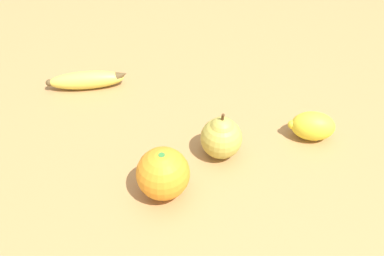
% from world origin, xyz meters
% --- Properties ---
extents(ground_plane, '(3.00, 3.00, 0.00)m').
position_xyz_m(ground_plane, '(0.00, 0.00, 0.00)').
color(ground_plane, '#A87A47').
extents(banana, '(0.17, 0.08, 0.04)m').
position_xyz_m(banana, '(-0.17, 0.15, 0.02)').
color(banana, '#DBCC4C').
rests_on(banana, ground_plane).
extents(orange, '(0.09, 0.09, 0.09)m').
position_xyz_m(orange, '(-0.10, -0.19, 0.04)').
color(orange, orange).
rests_on(orange, ground_plane).
extents(pear, '(0.07, 0.07, 0.09)m').
position_xyz_m(pear, '(0.02, -0.14, 0.04)').
color(pear, '#B7AD47').
rests_on(pear, ground_plane).
extents(lemon, '(0.10, 0.09, 0.05)m').
position_xyz_m(lemon, '(0.19, -0.17, 0.03)').
color(lemon, yellow).
rests_on(lemon, ground_plane).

